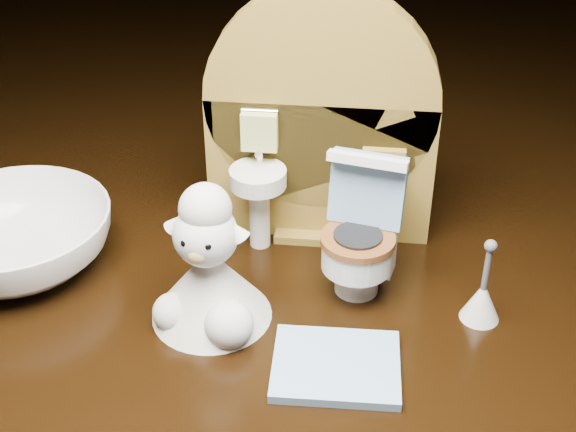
% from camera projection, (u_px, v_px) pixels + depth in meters
% --- Properties ---
extents(backdrop_panel, '(0.13, 0.05, 0.15)m').
position_uv_depth(backdrop_panel, '(319.00, 134.00, 0.45)').
color(backdrop_panel, olive).
rests_on(backdrop_panel, ground).
extents(toy_toilet, '(0.04, 0.05, 0.08)m').
position_uv_depth(toy_toilet, '(362.00, 239.00, 0.43)').
color(toy_toilet, white).
rests_on(toy_toilet, ground).
extents(bath_mat, '(0.06, 0.05, 0.00)m').
position_uv_depth(bath_mat, '(336.00, 366.00, 0.38)').
color(bath_mat, '#7BA5CD').
rests_on(bath_mat, ground).
extents(toilet_brush, '(0.02, 0.02, 0.05)m').
position_uv_depth(toilet_brush, '(482.00, 298.00, 0.41)').
color(toilet_brush, white).
rests_on(toilet_brush, ground).
extents(plush_lamb, '(0.06, 0.06, 0.08)m').
position_uv_depth(plush_lamb, '(209.00, 275.00, 0.40)').
color(plush_lamb, silver).
rests_on(plush_lamb, ground).
extents(ceramic_bowl, '(0.11, 0.11, 0.03)m').
position_uv_depth(ceramic_bowl, '(16.00, 239.00, 0.45)').
color(ceramic_bowl, white).
rests_on(ceramic_bowl, ground).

